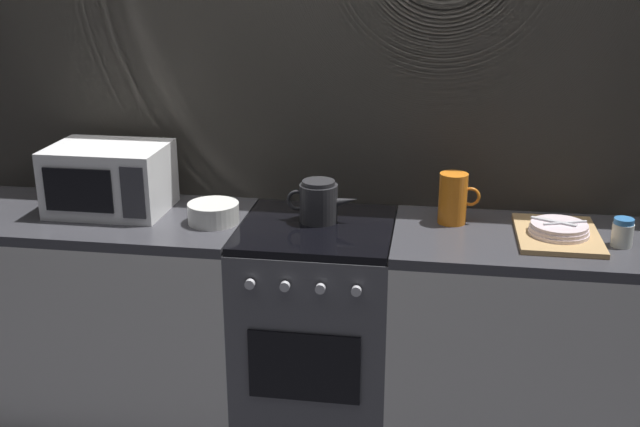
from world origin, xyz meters
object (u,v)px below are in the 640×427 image
Objects in this scene: pitcher at (453,198)px; spice_jar at (623,233)px; microwave at (110,178)px; dish_pile at (558,232)px; mixing_bowl at (213,213)px; kettle at (319,202)px; stove_unit at (317,329)px.

spice_jar is at bearing -14.75° from pitcher.
microwave is 1.15× the size of dish_pile.
microwave is at bearing 169.46° from mixing_bowl.
microwave is 0.86m from kettle.
kettle is at bearing 175.12° from spice_jar.
stove_unit is 0.64m from mixing_bowl.
pitcher is (0.52, 0.06, 0.02)m from kettle.
stove_unit is 0.77m from pitcher.
mixing_bowl is (-0.40, -0.08, -0.04)m from kettle.
pitcher is at bearing 165.25° from spice_jar.
dish_pile is at bearing -16.27° from pitcher.
spice_jar is (0.60, -0.16, -0.05)m from pitcher.
kettle is at bearing 176.83° from dish_pile.
dish_pile is (1.31, 0.03, -0.02)m from mixing_bowl.
microwave reaches higher than stove_unit.
stove_unit is 3.16× the size of kettle.
dish_pile is at bearing -1.79° from microwave.
dish_pile is 3.81× the size of spice_jar.
spice_jar is at bearing -4.88° from kettle.
kettle reaches higher than spice_jar.
mixing_bowl is at bearing -178.71° from dish_pile.
kettle is 0.91m from dish_pile.
microwave is at bearing -177.60° from pitcher.
stove_unit is 4.50× the size of mixing_bowl.
pitcher reaches higher than kettle.
spice_jar is (1.12, -0.04, 0.50)m from stove_unit.
pitcher is (0.92, 0.14, 0.06)m from mixing_bowl.
microwave is at bearing 178.21° from dish_pile.
microwave is 1.98m from spice_jar.
pitcher is at bearing 8.77° from mixing_bowl.
microwave reaches higher than dish_pile.
pitcher reaches higher than dish_pile.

